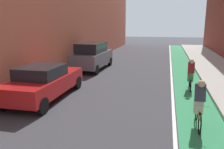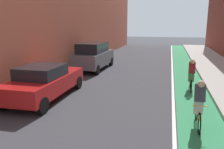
% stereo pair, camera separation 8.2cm
% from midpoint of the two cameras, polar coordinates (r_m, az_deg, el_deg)
% --- Properties ---
extents(ground_plane, '(89.66, 89.66, 0.00)m').
position_cam_midpoint_polar(ground_plane, '(15.01, 4.85, -0.27)').
color(ground_plane, '#38383D').
extents(bike_lane_paint, '(1.60, 40.75, 0.00)m').
position_cam_midpoint_polar(bike_lane_paint, '(16.85, 17.44, 0.61)').
color(bike_lane_paint, '#2D8451').
rests_on(bike_lane_paint, ground).
extents(lane_divider_stripe, '(0.12, 40.75, 0.00)m').
position_cam_midpoint_polar(lane_divider_stripe, '(16.81, 14.38, 0.77)').
color(lane_divider_stripe, white).
rests_on(lane_divider_stripe, ground).
extents(sidewalk_right, '(3.16, 40.75, 0.14)m').
position_cam_midpoint_polar(sidewalk_right, '(17.17, 25.39, 0.42)').
color(sidewalk_right, '#A8A59E').
rests_on(sidewalk_right, ground).
extents(parked_sedan_red, '(1.98, 4.68, 1.53)m').
position_cam_midpoint_polar(parked_sedan_red, '(10.72, -16.78, -1.69)').
color(parked_sedan_red, red).
rests_on(parked_sedan_red, ground).
extents(parked_suv_gray, '(1.96, 4.61, 1.98)m').
position_cam_midpoint_polar(parked_suv_gray, '(16.88, -5.04, 4.67)').
color(parked_suv_gray, '#595B60').
rests_on(parked_suv_gray, ground).
extents(cyclist_mid, '(0.48, 1.73, 1.62)m').
position_cam_midpoint_polar(cyclist_mid, '(7.97, 20.61, -6.40)').
color(cyclist_mid, black).
rests_on(cyclist_mid, ground).
extents(cyclist_trailing, '(0.48, 1.68, 1.60)m').
position_cam_midpoint_polar(cyclist_trailing, '(12.37, 18.82, 0.12)').
color(cyclist_trailing, black).
rests_on(cyclist_trailing, ground).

